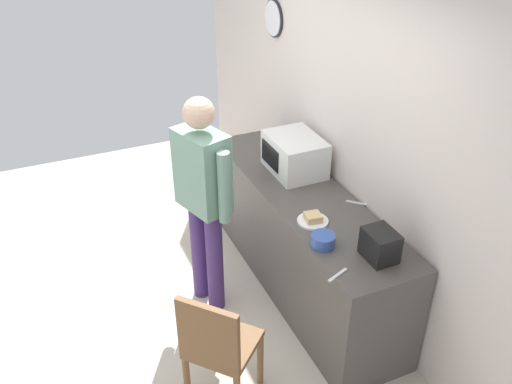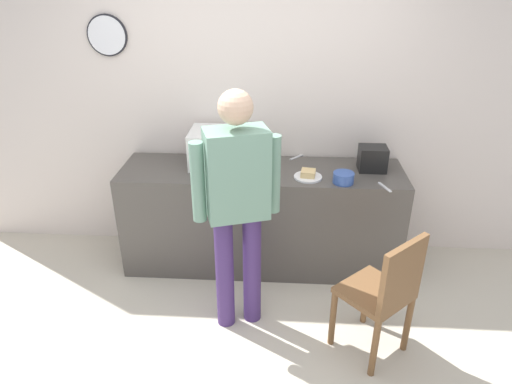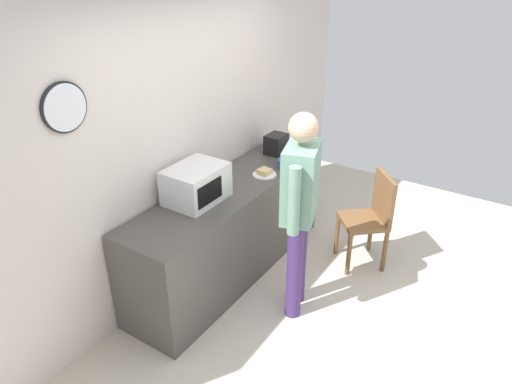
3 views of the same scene
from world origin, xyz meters
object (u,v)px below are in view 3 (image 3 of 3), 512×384
(toaster, at_px, (276,144))
(wooden_chair, at_px, (371,216))
(microwave, at_px, (196,184))
(salad_bowl, at_px, (286,163))
(fork_utensil, at_px, (223,168))
(person_standing, at_px, (300,203))
(spoon_utensil, at_px, (306,158))
(sandwich_plate, at_px, (264,173))

(toaster, height_order, wooden_chair, toaster)
(microwave, xyz_separation_m, toaster, (1.24, -0.03, -0.05))
(salad_bowl, xyz_separation_m, fork_utensil, (-0.34, 0.49, -0.04))
(person_standing, distance_m, wooden_chair, 1.13)
(toaster, height_order, spoon_utensil, toaster)
(sandwich_plate, relative_size, fork_utensil, 1.30)
(salad_bowl, bearing_deg, sandwich_plate, 164.63)
(toaster, relative_size, wooden_chair, 0.23)
(fork_utensil, xyz_separation_m, person_standing, (-0.42, -1.06, 0.13))
(wooden_chair, bearing_deg, person_standing, 164.49)
(spoon_utensil, xyz_separation_m, wooden_chair, (-0.10, -0.76, -0.38))
(sandwich_plate, xyz_separation_m, wooden_chair, (0.48, -0.91, -0.40))
(sandwich_plate, relative_size, person_standing, 0.13)
(person_standing, height_order, wooden_chair, person_standing)
(sandwich_plate, xyz_separation_m, toaster, (0.52, 0.19, 0.08))
(sandwich_plate, distance_m, person_standing, 0.81)
(microwave, relative_size, toaster, 2.27)
(salad_bowl, xyz_separation_m, toaster, (0.26, 0.26, 0.06))
(toaster, xyz_separation_m, wooden_chair, (-0.05, -1.10, -0.48))
(toaster, relative_size, person_standing, 0.13)
(fork_utensil, relative_size, wooden_chair, 0.18)
(sandwich_plate, height_order, spoon_utensil, sandwich_plate)
(toaster, height_order, fork_utensil, toaster)
(salad_bowl, relative_size, toaster, 0.74)
(wooden_chair, bearing_deg, toaster, 87.43)
(spoon_utensil, bearing_deg, salad_bowl, 167.50)
(fork_utensil, bearing_deg, spoon_utensil, -40.87)
(sandwich_plate, bearing_deg, person_standing, -128.05)
(fork_utensil, height_order, wooden_chair, wooden_chair)
(microwave, relative_size, person_standing, 0.28)
(salad_bowl, bearing_deg, wooden_chair, -75.96)
(sandwich_plate, bearing_deg, toaster, 19.89)
(salad_bowl, height_order, wooden_chair, salad_bowl)
(sandwich_plate, xyz_separation_m, spoon_utensil, (0.57, -0.14, -0.02))
(sandwich_plate, height_order, wooden_chair, sandwich_plate)
(toaster, relative_size, fork_utensil, 1.29)
(salad_bowl, relative_size, fork_utensil, 0.96)
(salad_bowl, relative_size, person_standing, 0.09)
(microwave, distance_m, fork_utensil, 0.68)
(sandwich_plate, height_order, fork_utensil, sandwich_plate)
(microwave, xyz_separation_m, wooden_chair, (1.19, -1.12, -0.53))
(fork_utensil, bearing_deg, salad_bowl, -55.12)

